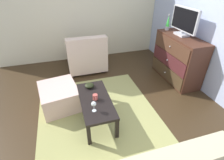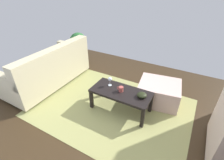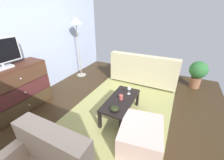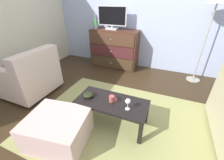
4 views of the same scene
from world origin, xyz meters
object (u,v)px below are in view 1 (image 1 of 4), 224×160
object	(u,v)px
tv	(184,21)
bowl_decorative	(89,85)
mug	(95,97)
ottoman	(59,96)
dresser	(177,59)
coffee_table	(95,102)
lava_lamp	(168,23)
armchair	(86,55)
wine_glass	(94,104)

from	to	relation	value
tv	bowl_decorative	xyz separation A→B (m)	(0.46, -1.97, -0.80)
bowl_decorative	mug	bearing A→B (deg)	4.41
ottoman	mug	bearing A→B (deg)	47.28
dresser	tv	xyz separation A→B (m)	(-0.08, 0.02, 0.75)
dresser	bowl_decorative	bearing A→B (deg)	-78.97
coffee_table	dresser	bearing A→B (deg)	110.63
coffee_table	bowl_decorative	size ratio (longest dim) A/B	6.50
coffee_table	ottoman	bearing A→B (deg)	-132.59
lava_lamp	armchair	world-z (taller)	lava_lamp
mug	ottoman	distance (m)	0.77
tv	lava_lamp	size ratio (longest dim) A/B	2.17
dresser	ottoman	xyz separation A→B (m)	(0.23, -2.46, -0.28)
coffee_table	mug	size ratio (longest dim) A/B	8.59
coffee_table	mug	bearing A→B (deg)	15.62
dresser	tv	world-z (taller)	tv
tv	ottoman	bearing A→B (deg)	-83.01
tv	armchair	size ratio (longest dim) A/B	0.83
coffee_table	bowl_decorative	distance (m)	0.35
mug	bowl_decorative	world-z (taller)	mug
ottoman	wine_glass	bearing A→B (deg)	32.51
lava_lamp	mug	world-z (taller)	lava_lamp
wine_glass	ottoman	xyz separation A→B (m)	(-0.74, -0.47, -0.31)
wine_glass	ottoman	distance (m)	0.93
dresser	coffee_table	world-z (taller)	dresser
dresser	wine_glass	xyz separation A→B (m)	(0.97, -1.99, 0.03)
dresser	armchair	xyz separation A→B (m)	(-0.97, -1.78, -0.12)
armchair	ottoman	size ratio (longest dim) A/B	1.24
armchair	ottoman	bearing A→B (deg)	-29.62
tv	mug	xyz separation A→B (m)	(0.80, -1.94, -0.79)
dresser	lava_lamp	xyz separation A→B (m)	(-0.49, -0.04, 0.62)
wine_glass	bowl_decorative	size ratio (longest dim) A/B	1.04
bowl_decorative	armchair	xyz separation A→B (m)	(-1.35, 0.17, -0.06)
wine_glass	ottoman	world-z (taller)	wine_glass
mug	bowl_decorative	bearing A→B (deg)	-175.59
coffee_table	mug	distance (m)	0.09
wine_glass	mug	distance (m)	0.26
tv	coffee_table	size ratio (longest dim) A/B	0.73
dresser	mug	xyz separation A→B (m)	(0.73, -1.92, -0.05)
coffee_table	armchair	size ratio (longest dim) A/B	1.13
tv	armchair	world-z (taller)	tv
lava_lamp	bowl_decorative	world-z (taller)	lava_lamp
dresser	ottoman	size ratio (longest dim) A/B	1.68
lava_lamp	ottoman	distance (m)	2.67
bowl_decorative	ottoman	xyz separation A→B (m)	(-0.15, -0.51, -0.23)
dresser	lava_lamp	world-z (taller)	lava_lamp
tv	mug	size ratio (longest dim) A/B	6.29
armchair	tv	bearing A→B (deg)	63.73
coffee_table	lava_lamp	bearing A→B (deg)	122.86
lava_lamp	coffee_table	bearing A→B (deg)	-57.14
lava_lamp	coffee_table	xyz separation A→B (m)	(1.21, -1.88, -0.76)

